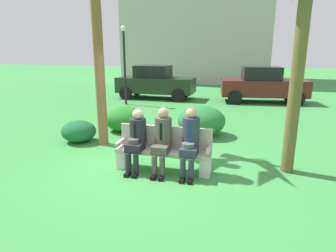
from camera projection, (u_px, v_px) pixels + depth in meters
ground_plane at (145, 169)px, 6.00m from camera, size 80.00×80.00×0.00m
park_bench at (164, 150)px, 5.90m from camera, size 1.94×0.44×0.90m
seated_man_left at (136, 137)px, 5.83m from camera, size 0.34×0.72×1.27m
seated_man_middle at (162, 137)px, 5.71m from camera, size 0.34×0.72×1.32m
seated_man_right at (190, 139)px, 5.57m from camera, size 0.34×0.72×1.35m
shrub_near_bench at (201, 121)px, 8.36m from camera, size 1.38×1.27×0.86m
shrub_mid_lawn at (124, 119)px, 8.81m from camera, size 1.23×1.13×0.77m
shrub_far_lawn at (79, 131)px, 7.77m from camera, size 0.94×0.86×0.58m
parked_car_near at (155, 82)px, 14.72m from camera, size 3.94×1.78×1.68m
parked_car_far at (263, 85)px, 13.60m from camera, size 4.05×2.07×1.68m
street_lamp at (124, 57)px, 12.76m from camera, size 0.24×0.24×3.45m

